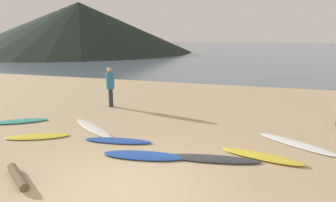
{
  "coord_description": "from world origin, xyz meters",
  "views": [
    {
      "loc": [
        2.49,
        -4.82,
        3.26
      ],
      "look_at": [
        -0.75,
        5.77,
        0.6
      ],
      "focal_mm": 29.76,
      "sensor_mm": 36.0,
      "label": 1
    }
  ],
  "objects_px": {
    "surfboard_2": "(93,128)",
    "driftwood_log": "(18,176)",
    "surfboard_4": "(143,155)",
    "surfboard_1": "(37,136)",
    "surfboard_7": "(297,144)",
    "surfboard_5": "(212,159)",
    "person_1": "(110,84)",
    "surfboard_0": "(19,121)",
    "surfboard_6": "(261,156)",
    "surfboard_3": "(118,141)"
  },
  "relations": [
    {
      "from": "surfboard_0",
      "to": "surfboard_2",
      "type": "xyz_separation_m",
      "value": [
        3.11,
        0.13,
        0.0
      ]
    },
    {
      "from": "surfboard_5",
      "to": "surfboard_6",
      "type": "distance_m",
      "value": 1.37
    },
    {
      "from": "surfboard_4",
      "to": "driftwood_log",
      "type": "bearing_deg",
      "value": -147.17
    },
    {
      "from": "surfboard_0",
      "to": "surfboard_2",
      "type": "bearing_deg",
      "value": -29.28
    },
    {
      "from": "surfboard_3",
      "to": "surfboard_4",
      "type": "distance_m",
      "value": 1.42
    },
    {
      "from": "surfboard_3",
      "to": "surfboard_6",
      "type": "bearing_deg",
      "value": -7.57
    },
    {
      "from": "surfboard_4",
      "to": "surfboard_1",
      "type": "bearing_deg",
      "value": 165.87
    },
    {
      "from": "surfboard_6",
      "to": "surfboard_0",
      "type": "bearing_deg",
      "value": -171.04
    },
    {
      "from": "surfboard_5",
      "to": "surfboard_6",
      "type": "xyz_separation_m",
      "value": [
        1.28,
        0.51,
        0.01
      ]
    },
    {
      "from": "surfboard_4",
      "to": "surfboard_5",
      "type": "xyz_separation_m",
      "value": [
        1.81,
        0.35,
        -0.01
      ]
    },
    {
      "from": "person_1",
      "to": "surfboard_7",
      "type": "bearing_deg",
      "value": -84.44
    },
    {
      "from": "surfboard_1",
      "to": "surfboard_6",
      "type": "xyz_separation_m",
      "value": [
        6.93,
        0.5,
        0.02
      ]
    },
    {
      "from": "surfboard_7",
      "to": "surfboard_1",
      "type": "bearing_deg",
      "value": -134.66
    },
    {
      "from": "surfboard_1",
      "to": "surfboard_2",
      "type": "bearing_deg",
      "value": 19.32
    },
    {
      "from": "surfboard_7",
      "to": "surfboard_4",
      "type": "bearing_deg",
      "value": -119.87
    },
    {
      "from": "surfboard_3",
      "to": "person_1",
      "type": "relative_size",
      "value": 1.17
    },
    {
      "from": "surfboard_3",
      "to": "surfboard_4",
      "type": "relative_size",
      "value": 0.94
    },
    {
      "from": "surfboard_1",
      "to": "surfboard_7",
      "type": "height_order",
      "value": "surfboard_1"
    },
    {
      "from": "surfboard_1",
      "to": "surfboard_7",
      "type": "xyz_separation_m",
      "value": [
        7.98,
        1.76,
        -0.0
      ]
    },
    {
      "from": "surfboard_6",
      "to": "person_1",
      "type": "bearing_deg",
      "value": 163.25
    },
    {
      "from": "surfboard_2",
      "to": "person_1",
      "type": "xyz_separation_m",
      "value": [
        -0.88,
        2.98,
        1.04
      ]
    },
    {
      "from": "driftwood_log",
      "to": "surfboard_4",
      "type": "bearing_deg",
      "value": 41.56
    },
    {
      "from": "surfboard_4",
      "to": "surfboard_5",
      "type": "height_order",
      "value": "surfboard_4"
    },
    {
      "from": "surfboard_6",
      "to": "driftwood_log",
      "type": "xyz_separation_m",
      "value": [
        -5.36,
        -2.88,
        0.05
      ]
    },
    {
      "from": "surfboard_1",
      "to": "surfboard_7",
      "type": "distance_m",
      "value": 8.18
    },
    {
      "from": "driftwood_log",
      "to": "surfboard_5",
      "type": "bearing_deg",
      "value": 30.15
    },
    {
      "from": "surfboard_0",
      "to": "surfboard_3",
      "type": "relative_size",
      "value": 0.95
    },
    {
      "from": "surfboard_5",
      "to": "person_1",
      "type": "distance_m",
      "value": 6.85
    },
    {
      "from": "surfboard_0",
      "to": "surfboard_1",
      "type": "bearing_deg",
      "value": -63.17
    },
    {
      "from": "surfboard_7",
      "to": "surfboard_3",
      "type": "bearing_deg",
      "value": -132.97
    },
    {
      "from": "driftwood_log",
      "to": "surfboard_0",
      "type": "bearing_deg",
      "value": 134.24
    },
    {
      "from": "surfboard_3",
      "to": "surfboard_0",
      "type": "bearing_deg",
      "value": 162.61
    },
    {
      "from": "surfboard_2",
      "to": "surfboard_6",
      "type": "height_order",
      "value": "surfboard_6"
    },
    {
      "from": "person_1",
      "to": "driftwood_log",
      "type": "relative_size",
      "value": 1.43
    },
    {
      "from": "surfboard_2",
      "to": "person_1",
      "type": "distance_m",
      "value": 3.28
    },
    {
      "from": "surfboard_1",
      "to": "surfboard_6",
      "type": "height_order",
      "value": "surfboard_6"
    },
    {
      "from": "surfboard_5",
      "to": "surfboard_7",
      "type": "relative_size",
      "value": 1.04
    },
    {
      "from": "person_1",
      "to": "driftwood_log",
      "type": "xyz_separation_m",
      "value": [
        1.18,
        -6.62,
        -0.98
      ]
    },
    {
      "from": "surfboard_4",
      "to": "surfboard_7",
      "type": "distance_m",
      "value": 4.65
    },
    {
      "from": "surfboard_7",
      "to": "surfboard_5",
      "type": "bearing_deg",
      "value": -109.78
    },
    {
      "from": "surfboard_7",
      "to": "driftwood_log",
      "type": "distance_m",
      "value": 7.63
    },
    {
      "from": "surfboard_4",
      "to": "surfboard_7",
      "type": "height_order",
      "value": "surfboard_4"
    },
    {
      "from": "surfboard_7",
      "to": "person_1",
      "type": "bearing_deg",
      "value": -165.2
    },
    {
      "from": "surfboard_0",
      "to": "person_1",
      "type": "relative_size",
      "value": 1.11
    },
    {
      "from": "surfboard_1",
      "to": "surfboard_4",
      "type": "bearing_deg",
      "value": -30.67
    },
    {
      "from": "surfboard_4",
      "to": "surfboard_2",
      "type": "bearing_deg",
      "value": 139.07
    },
    {
      "from": "surfboard_4",
      "to": "driftwood_log",
      "type": "xyz_separation_m",
      "value": [
        -2.28,
        -2.02,
        0.06
      ]
    },
    {
      "from": "surfboard_2",
      "to": "driftwood_log",
      "type": "height_order",
      "value": "driftwood_log"
    },
    {
      "from": "surfboard_6",
      "to": "surfboard_7",
      "type": "xyz_separation_m",
      "value": [
        1.05,
        1.26,
        -0.02
      ]
    },
    {
      "from": "surfboard_6",
      "to": "surfboard_7",
      "type": "height_order",
      "value": "surfboard_6"
    }
  ]
}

